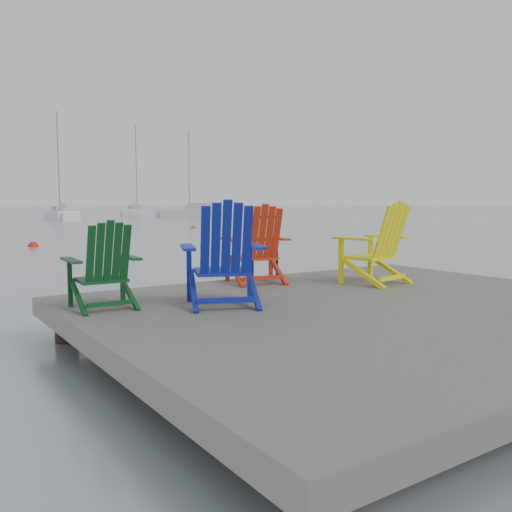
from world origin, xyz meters
TOP-DOWN VIEW (x-y plane):
  - ground at (0.00, 0.00)m, footprint 400.00×400.00m
  - dock at (0.00, 0.00)m, footprint 6.00×5.00m
  - handrail at (0.25, 2.45)m, footprint 0.48×0.04m
  - chair_green at (-2.52, 1.37)m, footprint 0.73×0.68m
  - chair_blue at (-1.43, 0.80)m, footprint 1.05×1.01m
  - chair_red at (-0.21, 1.97)m, footprint 0.96×0.91m
  - chair_yellow at (1.10, 1.02)m, footprint 0.95×0.89m
  - sailboat_near at (8.67, 47.12)m, footprint 2.29×7.33m
  - sailboat_mid at (20.15, 57.77)m, footprint 6.07×7.80m
  - sailboat_far at (23.38, 49.42)m, footprint 6.49×5.62m
  - buoy_a at (-0.09, 16.54)m, footprint 0.37×0.37m
  - buoy_c at (11.07, 25.58)m, footprint 0.33×0.33m

SIDE VIEW (x-z plane):
  - ground at x=0.00m, z-range 0.00..0.00m
  - buoy_a at x=-0.09m, z-range -0.18..0.18m
  - buoy_c at x=11.07m, z-range -0.16..0.16m
  - dock at x=0.00m, z-range -0.35..1.05m
  - sailboat_mid at x=20.15m, z-range -5.17..5.88m
  - sailboat_near at x=8.67m, z-range -4.72..5.43m
  - sailboat_far at x=23.38m, z-range -4.47..5.19m
  - chair_green at x=-2.52m, z-range 0.50..1.39m
  - chair_red at x=-0.21m, z-range 0.50..1.54m
  - handrail at x=0.25m, z-range 0.59..1.49m
  - chair_yellow at x=1.10m, z-range 0.50..1.58m
  - chair_blue at x=-1.43m, z-range 0.50..1.59m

